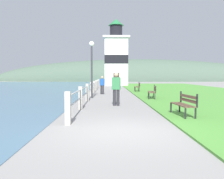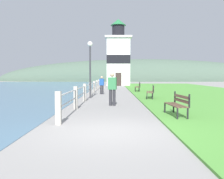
{
  "view_description": "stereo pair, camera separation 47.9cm",
  "coord_description": "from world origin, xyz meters",
  "px_view_note": "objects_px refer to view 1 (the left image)",
  "views": [
    {
      "loc": [
        -0.35,
        -7.0,
        1.6
      ],
      "look_at": [
        -0.01,
        15.77,
        0.3
      ],
      "focal_mm": 40.0,
      "sensor_mm": 36.0,
      "label": 1
    },
    {
      "loc": [
        0.13,
        -7.0,
        1.6
      ],
      "look_at": [
        -0.01,
        15.77,
        0.3
      ],
      "focal_mm": 40.0,
      "sensor_mm": 36.0,
      "label": 2
    }
  ],
  "objects_px": {
    "park_bench_near": "(185,103)",
    "park_bench_far": "(138,86)",
    "person_by_railing": "(102,84)",
    "lamp_post": "(92,59)",
    "park_bench_midway": "(153,91)",
    "person_strolling": "(116,88)",
    "lighthouse": "(116,58)"
  },
  "relations": [
    {
      "from": "park_bench_midway",
      "to": "lamp_post",
      "type": "height_order",
      "value": "lamp_post"
    },
    {
      "from": "park_bench_near",
      "to": "person_by_railing",
      "type": "relative_size",
      "value": 1.08
    },
    {
      "from": "park_bench_midway",
      "to": "lighthouse",
      "type": "bearing_deg",
      "value": -77.68
    },
    {
      "from": "park_bench_midway",
      "to": "park_bench_near",
      "type": "bearing_deg",
      "value": 97.06
    },
    {
      "from": "person_by_railing",
      "to": "park_bench_near",
      "type": "bearing_deg",
      "value": -152.04
    },
    {
      "from": "park_bench_near",
      "to": "park_bench_far",
      "type": "xyz_separation_m",
      "value": [
        -0.06,
        14.7,
        0.0
      ]
    },
    {
      "from": "park_bench_midway",
      "to": "person_strolling",
      "type": "bearing_deg",
      "value": 62.93
    },
    {
      "from": "park_bench_midway",
      "to": "park_bench_far",
      "type": "relative_size",
      "value": 1.1
    },
    {
      "from": "park_bench_midway",
      "to": "lamp_post",
      "type": "xyz_separation_m",
      "value": [
        -4.18,
        0.66,
        2.2
      ]
    },
    {
      "from": "park_bench_near",
      "to": "lamp_post",
      "type": "relative_size",
      "value": 0.41
    },
    {
      "from": "person_strolling",
      "to": "person_by_railing",
      "type": "bearing_deg",
      "value": 19.27
    },
    {
      "from": "park_bench_far",
      "to": "person_by_railing",
      "type": "bearing_deg",
      "value": 46.07
    },
    {
      "from": "park_bench_far",
      "to": "lighthouse",
      "type": "height_order",
      "value": "lighthouse"
    },
    {
      "from": "park_bench_near",
      "to": "park_bench_far",
      "type": "distance_m",
      "value": 14.7
    },
    {
      "from": "park_bench_far",
      "to": "lighthouse",
      "type": "relative_size",
      "value": 0.17
    },
    {
      "from": "park_bench_near",
      "to": "person_strolling",
      "type": "relative_size",
      "value": 0.94
    },
    {
      "from": "park_bench_far",
      "to": "person_strolling",
      "type": "distance_m",
      "value": 11.4
    },
    {
      "from": "lighthouse",
      "to": "lamp_post",
      "type": "relative_size",
      "value": 2.61
    },
    {
      "from": "park_bench_near",
      "to": "park_bench_midway",
      "type": "xyz_separation_m",
      "value": [
        0.09,
        7.32,
        0.0
      ]
    },
    {
      "from": "lighthouse",
      "to": "lamp_post",
      "type": "bearing_deg",
      "value": -96.23
    },
    {
      "from": "park_bench_near",
      "to": "lighthouse",
      "type": "distance_m",
      "value": 30.06
    },
    {
      "from": "person_by_railing",
      "to": "lamp_post",
      "type": "relative_size",
      "value": 0.39
    },
    {
      "from": "park_bench_near",
      "to": "lamp_post",
      "type": "bearing_deg",
      "value": -67.36
    },
    {
      "from": "person_strolling",
      "to": "lighthouse",
      "type": "bearing_deg",
      "value": 10.89
    },
    {
      "from": "park_bench_far",
      "to": "lighthouse",
      "type": "distance_m",
      "value": 15.63
    },
    {
      "from": "lamp_post",
      "to": "park_bench_near",
      "type": "bearing_deg",
      "value": -62.84
    },
    {
      "from": "park_bench_midway",
      "to": "park_bench_far",
      "type": "bearing_deg",
      "value": -81.11
    },
    {
      "from": "park_bench_midway",
      "to": "lighthouse",
      "type": "height_order",
      "value": "lighthouse"
    },
    {
      "from": "park_bench_near",
      "to": "person_by_railing",
      "type": "xyz_separation_m",
      "value": [
        -3.46,
        11.62,
        0.29
      ]
    },
    {
      "from": "lighthouse",
      "to": "lamp_post",
      "type": "height_order",
      "value": "lighthouse"
    },
    {
      "from": "park_bench_far",
      "to": "person_by_railing",
      "type": "relative_size",
      "value": 1.17
    },
    {
      "from": "park_bench_far",
      "to": "person_by_railing",
      "type": "xyz_separation_m",
      "value": [
        -3.39,
        -3.08,
        0.29
      ]
    }
  ]
}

